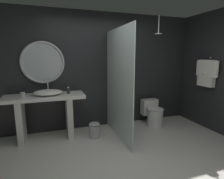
{
  "coord_description": "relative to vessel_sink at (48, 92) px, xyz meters",
  "views": [
    {
      "loc": [
        -1.06,
        -2.18,
        1.64
      ],
      "look_at": [
        -0.01,
        0.89,
        1.04
      ],
      "focal_mm": 29.21,
      "sensor_mm": 36.0,
      "label": 1
    }
  ],
  "objects": [
    {
      "name": "ground_plane",
      "position": [
        1.12,
        -1.52,
        -0.94
      ],
      "size": [
        5.76,
        5.76,
        0.0
      ],
      "primitive_type": "plane",
      "color": "silver"
    },
    {
      "name": "shower_glass_panel",
      "position": [
        1.32,
        -0.38,
        0.14
      ],
      "size": [
        0.02,
        1.42,
        2.17
      ],
      "primitive_type": "cube",
      "color": "silver",
      "rests_on": "ground_plane"
    },
    {
      "name": "tumbler_cup",
      "position": [
        -0.45,
        -0.02,
        -0.01
      ],
      "size": [
        0.08,
        0.08,
        0.09
      ],
      "primitive_type": "cylinder",
      "color": "silver",
      "rests_on": "vanity_counter"
    },
    {
      "name": "round_wall_mirror",
      "position": [
        -0.07,
        0.29,
        0.57
      ],
      "size": [
        0.86,
        0.05,
        0.86
      ],
      "color": "#B7B7BC"
    },
    {
      "name": "soap_dispenser",
      "position": [
        0.39,
        0.01,
        0.01
      ],
      "size": [
        0.07,
        0.07,
        0.14
      ],
      "color": "#282D28",
      "rests_on": "vanity_counter"
    },
    {
      "name": "hanging_bathrobe",
      "position": [
        3.33,
        -0.58,
        0.35
      ],
      "size": [
        0.2,
        0.56,
        0.65
      ],
      "color": "#B7B7BC"
    },
    {
      "name": "rain_shower_head",
      "position": [
        2.36,
        -0.1,
        1.23
      ],
      "size": [
        0.16,
        0.16,
        0.39
      ],
      "color": "#B7B7BC"
    },
    {
      "name": "waste_bin",
      "position": [
        0.85,
        -0.28,
        -0.78
      ],
      "size": [
        0.22,
        0.22,
        0.32
      ],
      "color": "#B7B7BC",
      "rests_on": "ground_plane"
    },
    {
      "name": "toilet",
      "position": [
        2.35,
        -0.05,
        -0.66
      ],
      "size": [
        0.39,
        0.58,
        0.59
      ],
      "color": "white",
      "rests_on": "ground_plane"
    },
    {
      "name": "side_wall_right",
      "position": [
        3.47,
        -0.76,
        0.36
      ],
      "size": [
        0.1,
        2.47,
        2.6
      ],
      "primitive_type": "cube",
      "color": "#232326",
      "rests_on": "ground_plane"
    },
    {
      "name": "vessel_sink",
      "position": [
        0.0,
        0.0,
        0.0
      ],
      "size": [
        0.55,
        0.45,
        0.22
      ],
      "color": "white",
      "rests_on": "vanity_counter"
    },
    {
      "name": "back_wall_panel",
      "position": [
        1.12,
        0.38,
        0.36
      ],
      "size": [
        4.8,
        0.1,
        2.6
      ],
      "primitive_type": "cube",
      "color": "#232326",
      "rests_on": "ground_plane"
    },
    {
      "name": "vanity_counter",
      "position": [
        -0.07,
        0.01,
        -0.35
      ],
      "size": [
        1.52,
        0.59,
        0.89
      ],
      "color": "silver",
      "rests_on": "ground_plane"
    }
  ]
}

